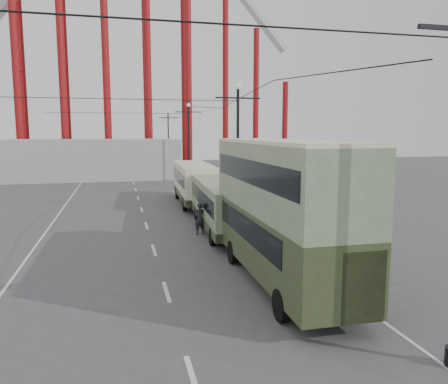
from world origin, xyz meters
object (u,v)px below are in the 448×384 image
object	(u,v)px
double_decker_bus	(281,204)
pedestrian	(200,219)
single_decker_green	(221,203)
single_decker_cream	(195,181)

from	to	relation	value
double_decker_bus	pedestrian	bearing A→B (deg)	100.86
single_decker_green	single_decker_cream	xyz separation A→B (m)	(0.16, 10.27, 0.19)
single_decker_green	double_decker_bus	bearing A→B (deg)	-86.18
single_decker_green	pedestrian	bearing A→B (deg)	-147.87
double_decker_bus	single_decker_cream	world-z (taller)	double_decker_bus
single_decker_green	single_decker_cream	world-z (taller)	single_decker_cream
double_decker_bus	pedestrian	world-z (taller)	double_decker_bus
double_decker_bus	single_decker_green	bearing A→B (deg)	91.50
single_decker_green	single_decker_cream	bearing A→B (deg)	92.01
double_decker_bus	pedestrian	distance (m)	9.32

